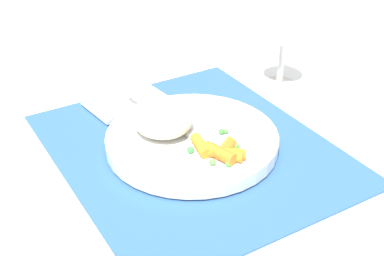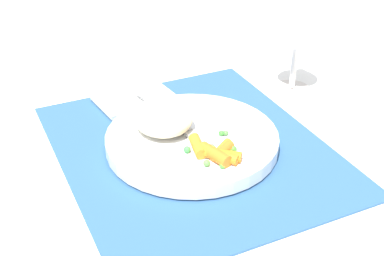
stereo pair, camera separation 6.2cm
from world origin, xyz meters
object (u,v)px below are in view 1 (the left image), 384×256
object	(u,v)px
plate	(192,140)
wine_glass	(285,17)
rice_mound	(162,120)
carrot_portion	(219,151)
fork	(175,122)
napkin	(126,101)

from	to	relation	value
plate	wine_glass	xyz separation A→B (m)	(-0.10, 0.23, 0.11)
plate	wine_glass	size ratio (longest dim) A/B	1.42
rice_mound	wine_glass	xyz separation A→B (m)	(-0.07, 0.27, 0.08)
carrot_portion	rice_mound	bearing A→B (deg)	-158.66
fork	carrot_portion	bearing A→B (deg)	5.50
carrot_portion	wine_glass	xyz separation A→B (m)	(-0.16, 0.23, 0.09)
wine_glass	fork	bearing A→B (deg)	-75.61
carrot_portion	fork	xyz separation A→B (m)	(-0.10, -0.01, -0.00)
plate	fork	bearing A→B (deg)	-170.13
carrot_portion	wine_glass	distance (m)	0.30
rice_mound	carrot_portion	bearing A→B (deg)	21.34
wine_glass	napkin	world-z (taller)	wine_glass
plate	wine_glass	bearing A→B (deg)	112.62
rice_mound	carrot_portion	world-z (taller)	rice_mound
plate	fork	world-z (taller)	fork
carrot_portion	fork	size ratio (longest dim) A/B	0.39
fork	wine_glass	xyz separation A→B (m)	(-0.06, 0.24, 0.09)
rice_mound	napkin	bearing A→B (deg)	177.87
napkin	wine_glass	bearing A→B (deg)	76.10
plate	napkin	xyz separation A→B (m)	(-0.16, -0.03, -0.01)
plate	carrot_portion	xyz separation A→B (m)	(0.06, 0.00, 0.02)
plate	wine_glass	distance (m)	0.28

